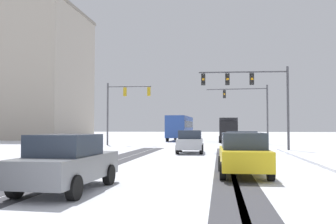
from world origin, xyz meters
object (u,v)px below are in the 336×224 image
object	(u,v)px
car_black_second	(242,146)
bus_oncoming	(180,126)
car_grey_fourth	(67,162)
traffic_signal_far_right	(250,104)
traffic_signal_far_left	(122,101)
box_truck_delivery	(229,129)
traffic_signal_near_right	(252,89)
car_yellow_cab_third	(243,154)
car_silver_lead	(190,142)

from	to	relation	value
car_black_second	bus_oncoming	xyz separation A→B (m)	(-6.71, 30.98, 1.18)
bus_oncoming	car_grey_fourth	bearing A→B (deg)	-88.34
traffic_signal_far_right	car_grey_fourth	size ratio (longest dim) A/B	1.61
traffic_signal_far_left	traffic_signal_far_right	bearing A→B (deg)	16.66
car_grey_fourth	box_truck_delivery	bearing A→B (deg)	81.36
bus_oncoming	box_truck_delivery	xyz separation A→B (m)	(6.62, -5.01, -0.36)
traffic_signal_near_right	bus_oncoming	xyz separation A→B (m)	(-7.98, 22.48, -2.82)
car_yellow_cab_third	bus_oncoming	distance (m)	37.33
traffic_signal_far_right	traffic_signal_near_right	world-z (taller)	same
traffic_signal_far_right	car_yellow_cab_third	bearing A→B (deg)	-95.19
car_black_second	car_silver_lead	bearing A→B (deg)	118.48
car_silver_lead	box_truck_delivery	xyz separation A→B (m)	(3.18, 19.95, 0.82)
car_black_second	car_yellow_cab_third	world-z (taller)	same
car_yellow_cab_third	box_truck_delivery	distance (m)	31.76
traffic_signal_far_left	car_grey_fourth	xyz separation A→B (m)	(5.69, -26.60, -3.77)
traffic_signal_far_left	box_truck_delivery	bearing A→B (deg)	39.53
traffic_signal_far_right	car_black_second	world-z (taller)	traffic_signal_far_right
traffic_signal_near_right	box_truck_delivery	size ratio (longest dim) A/B	0.92
car_grey_fourth	bus_oncoming	bearing A→B (deg)	91.66
traffic_signal_far_right	traffic_signal_far_left	distance (m)	13.92
traffic_signal_far_left	car_yellow_cab_third	distance (m)	25.35
traffic_signal_far_left	car_silver_lead	bearing A→B (deg)	-53.56
car_yellow_cab_third	car_grey_fourth	world-z (taller)	same
traffic_signal_near_right	car_silver_lead	world-z (taller)	traffic_signal_near_right
traffic_signal_far_right	box_truck_delivery	distance (m)	6.31
car_black_second	box_truck_delivery	bearing A→B (deg)	90.20
car_yellow_cab_third	car_silver_lead	bearing A→B (deg)	104.16
car_grey_fourth	bus_oncoming	distance (m)	40.83
car_yellow_cab_third	traffic_signal_near_right	bearing A→B (deg)	83.78
car_silver_lead	bus_oncoming	bearing A→B (deg)	97.85
car_yellow_cab_third	car_grey_fourth	bearing A→B (deg)	-142.36
car_yellow_cab_third	car_grey_fourth	xyz separation A→B (m)	(-5.24, -4.04, 0.00)
traffic_signal_near_right	bus_oncoming	size ratio (longest dim) A/B	0.62
traffic_signal_near_right	car_black_second	world-z (taller)	traffic_signal_near_right
car_grey_fourth	traffic_signal_far_left	bearing A→B (deg)	102.07
traffic_signal_far_right	traffic_signal_far_left	world-z (taller)	same
bus_oncoming	box_truck_delivery	bearing A→B (deg)	-37.13
car_yellow_cab_third	bus_oncoming	size ratio (longest dim) A/B	0.37
car_grey_fourth	car_yellow_cab_third	bearing A→B (deg)	37.64
car_silver_lead	car_grey_fourth	distance (m)	16.00
traffic_signal_far_right	car_silver_lead	xyz separation A→B (m)	(-5.39, -14.76, -3.65)
car_silver_lead	car_yellow_cab_third	world-z (taller)	same
car_silver_lead	car_yellow_cab_third	bearing A→B (deg)	-75.84
car_silver_lead	bus_oncoming	xyz separation A→B (m)	(-3.44, 24.96, 1.18)
car_black_second	box_truck_delivery	distance (m)	25.98
traffic_signal_near_right	traffic_signal_far_left	xyz separation A→B (m)	(-12.48, 8.28, -0.23)
traffic_signal_near_right	car_grey_fourth	bearing A→B (deg)	-110.34
traffic_signal_far_left	car_grey_fourth	distance (m)	27.46
car_yellow_cab_third	car_grey_fourth	distance (m)	6.61
car_yellow_cab_third	bus_oncoming	bearing A→B (deg)	99.91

